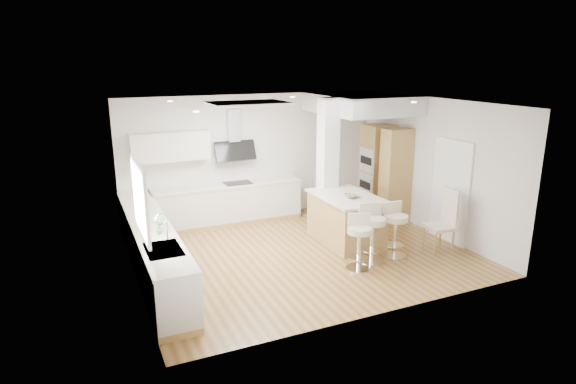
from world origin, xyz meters
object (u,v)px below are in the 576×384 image
peninsula (346,219)px  bar_stool_a (359,239)px  bar_stool_b (372,230)px  bar_stool_c (395,227)px  dining_chair (445,218)px

peninsula → bar_stool_a: (-0.46, -1.19, 0.06)m
bar_stool_b → bar_stool_c: bearing=18.3°
bar_stool_c → bar_stool_b: bearing=-169.5°
bar_stool_a → bar_stool_c: bearing=37.8°
bar_stool_c → dining_chair: 1.01m
bar_stool_b → bar_stool_a: bearing=-142.1°
peninsula → bar_stool_b: bar_stool_b is taller
peninsula → dining_chair: size_ratio=1.30×
bar_stool_a → bar_stool_c: bar_stool_c is taller
bar_stool_a → dining_chair: 1.90m
dining_chair → bar_stool_b: bearing=-179.4°
bar_stool_a → peninsula: bearing=93.2°
peninsula → dining_chair: bearing=-39.2°
peninsula → bar_stool_a: size_ratio=1.64×
dining_chair → bar_stool_a: bearing=-173.1°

